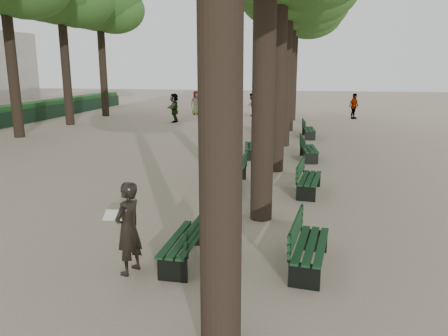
# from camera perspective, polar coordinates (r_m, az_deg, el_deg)

# --- Properties ---
(ground) EXTENTS (120.00, 120.00, 0.00)m
(ground) POSITION_cam_1_polar(r_m,az_deg,el_deg) (8.15, -8.28, -12.85)
(ground) COLOR tan
(ground) RESTS_ON ground
(tree_central_5) EXTENTS (6.00, 6.00, 9.95)m
(tree_central_5) POSITION_cam_1_polar(r_m,az_deg,el_deg) (30.21, 9.34, 20.77)
(tree_central_5) COLOR #33261C
(tree_central_5) RESTS_ON ground
(bench_left_0) EXTENTS (0.59, 1.81, 0.92)m
(bench_left_0) POSITION_cam_1_polar(r_m,az_deg,el_deg) (8.24, -5.08, -10.37)
(bench_left_0) COLOR black
(bench_left_0) RESTS_ON ground
(bench_left_1) EXTENTS (0.62, 1.82, 0.92)m
(bench_left_1) POSITION_cam_1_polar(r_m,az_deg,el_deg) (13.28, 1.23, -1.17)
(bench_left_1) COLOR black
(bench_left_1) RESTS_ON ground
(bench_left_2) EXTENTS (0.81, 1.86, 0.92)m
(bench_left_2) POSITION_cam_1_polar(r_m,az_deg,el_deg) (17.59, 3.62, 2.36)
(bench_left_2) COLOR black
(bench_left_2) RESTS_ON ground
(bench_left_3) EXTENTS (0.61, 1.81, 0.92)m
(bench_left_3) POSITION_cam_1_polar(r_m,az_deg,el_deg) (23.01, 5.33, 4.88)
(bench_left_3) COLOR black
(bench_left_3) RESTS_ON ground
(bench_right_0) EXTENTS (0.76, 1.85, 0.92)m
(bench_right_0) POSITION_cam_1_polar(r_m,az_deg,el_deg) (8.11, 11.13, -11.00)
(bench_right_0) COLOR black
(bench_right_0) RESTS_ON ground
(bench_right_1) EXTENTS (0.76, 1.85, 0.92)m
(bench_right_1) POSITION_cam_1_polar(r_m,az_deg,el_deg) (12.70, 11.06, -2.09)
(bench_right_1) COLOR black
(bench_right_1) RESTS_ON ground
(bench_right_2) EXTENTS (0.78, 1.85, 0.92)m
(bench_right_2) POSITION_cam_1_polar(r_m,az_deg,el_deg) (17.26, 11.03, 1.93)
(bench_right_2) COLOR black
(bench_right_2) RESTS_ON ground
(bench_right_3) EXTENTS (0.74, 1.85, 0.92)m
(bench_right_3) POSITION_cam_1_polar(r_m,az_deg,el_deg) (22.66, 11.00, 4.57)
(bench_right_3) COLOR black
(bench_right_3) RESTS_ON ground
(man_with_map) EXTENTS (0.68, 0.73, 1.65)m
(man_with_map) POSITION_cam_1_polar(r_m,az_deg,el_deg) (7.78, -12.40, -7.68)
(man_with_map) COLOR black
(man_with_map) RESTS_ON ground
(pedestrian_d) EXTENTS (0.92, 0.75, 1.77)m
(pedestrian_d) POSITION_cam_1_polar(r_m,az_deg,el_deg) (33.15, -3.65, 8.49)
(pedestrian_d) COLOR #262628
(pedestrian_d) RESTS_ON ground
(pedestrian_e) EXTENTS (0.50, 1.75, 1.87)m
(pedestrian_e) POSITION_cam_1_polar(r_m,az_deg,el_deg) (28.73, -6.51, 7.82)
(pedestrian_e) COLOR #262628
(pedestrian_e) RESTS_ON ground
(pedestrian_a) EXTENTS (0.46, 0.85, 1.65)m
(pedestrian_a) POSITION_cam_1_polar(r_m,az_deg,el_deg) (32.36, 3.60, 8.28)
(pedestrian_a) COLOR #262628
(pedestrian_a) RESTS_ON ground
(pedestrian_c) EXTENTS (0.90, 1.03, 1.75)m
(pedestrian_c) POSITION_cam_1_polar(r_m,az_deg,el_deg) (31.72, 16.60, 7.75)
(pedestrian_c) COLOR #262628
(pedestrian_c) RESTS_ON ground
(pedestrian_b) EXTENTS (1.04, 0.45, 1.56)m
(pedestrian_b) POSITION_cam_1_polar(r_m,az_deg,el_deg) (33.39, 8.39, 8.24)
(pedestrian_b) COLOR #262628
(pedestrian_b) RESTS_ON ground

